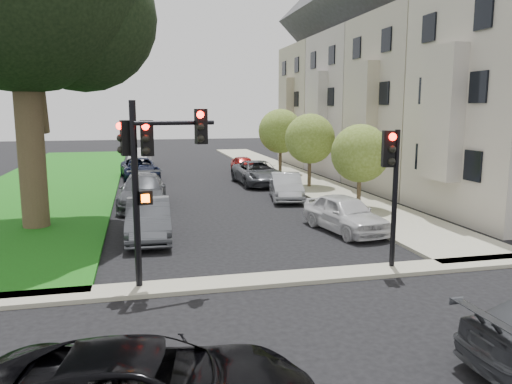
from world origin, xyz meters
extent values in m
plane|color=black|center=(0.00, 0.00, 0.00)|extent=(140.00, 140.00, 0.00)
cube|color=#195713|center=(-9.00, 24.00, 0.06)|extent=(8.00, 44.00, 0.12)
cube|color=#9B997E|center=(6.75, 24.00, 0.06)|extent=(3.50, 44.00, 0.12)
cube|color=#9B997E|center=(0.00, 2.00, 0.06)|extent=(60.00, 1.00, 0.12)
cube|color=#AAA8A5|center=(8.65, 8.00, 4.50)|extent=(0.70, 2.20, 5.50)
cube|color=black|center=(8.95, 8.00, 5.50)|extent=(0.08, 3.60, 6.00)
cube|color=tan|center=(12.50, 15.50, 5.00)|extent=(7.00, 7.40, 10.00)
cube|color=tan|center=(8.65, 15.50, 4.50)|extent=(0.70, 2.20, 5.50)
cube|color=black|center=(8.95, 15.50, 5.50)|extent=(0.08, 3.60, 6.00)
cube|color=silver|center=(12.50, 23.00, 5.00)|extent=(7.00, 7.40, 10.00)
cube|color=silver|center=(8.65, 23.00, 4.50)|extent=(0.70, 2.20, 5.50)
cube|color=black|center=(8.95, 23.00, 5.50)|extent=(0.08, 3.60, 6.00)
cube|color=gray|center=(12.50, 30.50, 5.00)|extent=(7.00, 7.40, 10.00)
cube|color=#4B4C50|center=(12.50, 30.50, 12.47)|extent=(7.00, 7.55, 7.00)
cube|color=gray|center=(8.65, 30.50, 4.50)|extent=(0.70, 2.20, 5.50)
cube|color=black|center=(8.95, 30.50, 5.50)|extent=(0.08, 3.60, 6.00)
cylinder|color=#453826|center=(-7.71, 10.02, 3.69)|extent=(1.01, 1.01, 7.37)
sphere|color=black|center=(-5.69, 10.94, 8.29)|extent=(5.90, 5.90, 5.90)
cylinder|color=#453826|center=(6.20, 10.48, 0.96)|extent=(0.19, 0.19, 1.91)
sphere|color=#4E6717|center=(6.20, 10.48, 2.68)|extent=(2.68, 2.68, 2.68)
cylinder|color=#453826|center=(6.20, 17.41, 1.06)|extent=(0.21, 0.21, 2.11)
sphere|color=#4E6717|center=(6.20, 17.41, 2.96)|extent=(2.96, 2.96, 2.96)
cylinder|color=#453826|center=(6.20, 23.71, 1.12)|extent=(0.22, 0.22, 2.24)
sphere|color=#4E6717|center=(6.20, 23.71, 3.14)|extent=(3.14, 3.14, 3.14)
cylinder|color=black|center=(-3.80, 2.20, 2.45)|extent=(0.20, 0.20, 4.89)
cylinder|color=black|center=(-2.77, 2.20, 4.33)|extent=(2.05, 0.55, 0.11)
cube|color=black|center=(-3.47, 2.20, 3.95)|extent=(0.33, 0.30, 0.89)
cube|color=black|center=(-2.11, 2.20, 4.23)|extent=(0.33, 0.30, 0.89)
cube|color=black|center=(-3.99, 2.44, 3.95)|extent=(0.30, 0.33, 0.89)
sphere|color=#FF0C05|center=(-3.47, 2.06, 4.25)|extent=(0.19, 0.19, 0.19)
sphere|color=black|center=(-3.47, 2.06, 3.65)|extent=(0.19, 0.19, 0.19)
cube|color=black|center=(-3.56, 2.20, 2.45)|extent=(0.37, 0.30, 0.36)
cube|color=#FF5905|center=(-3.56, 2.07, 2.45)|extent=(0.21, 0.03, 0.21)
cylinder|color=black|center=(3.45, 2.20, 2.05)|extent=(0.18, 0.18, 4.11)
cube|color=black|center=(3.18, 2.20, 3.57)|extent=(0.38, 0.35, 1.03)
sphere|color=#FF0C05|center=(3.18, 2.04, 3.91)|extent=(0.22, 0.22, 0.22)
imported|color=silver|center=(3.94, 6.82, 0.72)|extent=(2.39, 4.44, 1.44)
imported|color=#999BA0|center=(3.73, 14.02, 0.69)|extent=(2.22, 4.41, 1.39)
imported|color=#3F4247|center=(3.54, 19.49, 0.74)|extent=(2.66, 5.41, 1.48)
imported|color=maroon|center=(3.81, 25.13, 0.64)|extent=(1.51, 3.73, 1.27)
imported|color=#3F4247|center=(-3.43, 7.46, 0.73)|extent=(1.66, 4.45, 1.45)
imported|color=#3F4247|center=(-3.56, 13.66, 0.78)|extent=(2.51, 5.49, 1.56)
imported|color=#999BA0|center=(-3.55, 17.78, 0.64)|extent=(1.67, 3.79, 1.27)
imported|color=black|center=(-3.65, 23.93, 0.70)|extent=(2.78, 5.24, 1.40)
imported|color=silver|center=(-3.59, 32.21, 0.73)|extent=(2.02, 4.55, 1.45)
camera|label=1|loc=(-3.69, -10.64, 4.66)|focal=35.00mm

